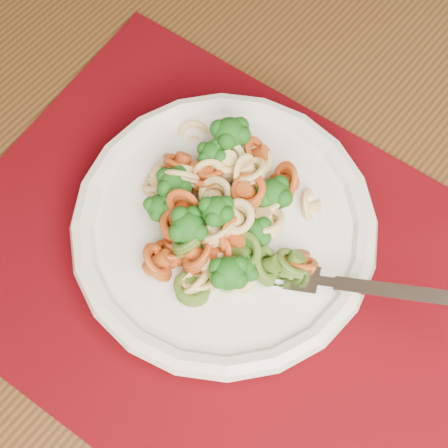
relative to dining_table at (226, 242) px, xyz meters
The scene contains 5 objects.
dining_table is the anchor object (origin of this frame).
placemat 0.13m from the dining_table, 58.51° to the right, with size 0.45×0.35×0.00m, color #55030C.
pasta_bowl 0.15m from the dining_table, 57.38° to the right, with size 0.25×0.25×0.05m.
pasta_broccoli_heap 0.16m from the dining_table, 57.38° to the right, with size 0.21×0.21×0.06m, color #EAC273, non-canonical shape.
fork 0.19m from the dining_table, 22.28° to the right, with size 0.19×0.02×0.01m, color silver, non-canonical shape.
Camera 1 is at (-0.57, 0.49, 1.27)m, focal length 50.00 mm.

